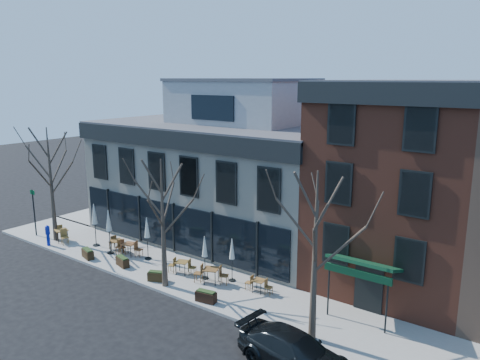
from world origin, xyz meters
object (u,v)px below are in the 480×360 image
Objects in this scene: call_box at (48,235)px; parked_sedan at (295,352)px; umbrella_0 at (94,216)px; cafe_set_0 at (62,234)px.

parked_sedan is at bearing -5.35° from call_box.
parked_sedan is 18.08m from umbrella_0.
call_box is at bearing -92.36° from cafe_set_0.
umbrella_0 is at bearing 35.69° from call_box.
umbrella_0 reaches higher than call_box.
umbrella_0 is (2.60, 0.90, 1.53)m from cafe_set_0.
umbrella_0 reaches higher than parked_sedan.
cafe_set_0 is (0.04, 1.00, -0.23)m from call_box.
parked_sedan is at bearing -12.14° from umbrella_0.
call_box is 1.02m from cafe_set_0.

